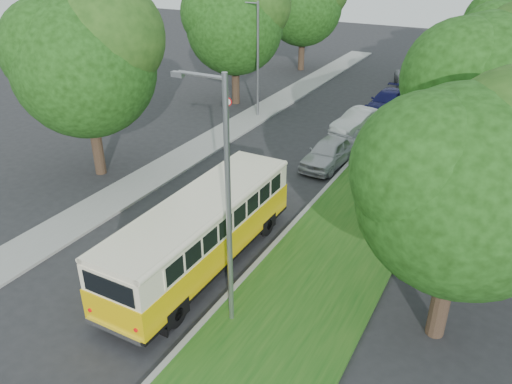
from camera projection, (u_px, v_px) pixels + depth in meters
The scene contains 13 objects.
ground at pixel (171, 248), 19.82m from camera, with size 120.00×120.00×0.00m, color #252528.
curb at pixel (304, 212), 22.19m from camera, with size 0.20×70.00×0.15m, color gray.
grass_verge at pixel (355, 226), 21.21m from camera, with size 4.50×70.00×0.13m, color #1A5015.
sidewalk at pixel (154, 175), 25.73m from camera, with size 2.20×70.00×0.12m, color gray.
treeline at pixel (387, 32), 29.91m from camera, with size 24.27×41.91×9.46m.
lamppost_near at pixel (225, 200), 14.10m from camera, with size 1.71×0.16×8.00m.
lamppost_far at pixel (257, 56), 32.48m from camera, with size 1.71×0.16×7.50m.
warning_sign at pixel (228, 109), 30.33m from camera, with size 0.56×0.10×2.50m.
vintage_bus at pixel (202, 234), 18.09m from camera, with size 2.44×9.48×2.82m, color yellow, non-canonical shape.
car_silver at pixel (329, 152), 26.66m from camera, with size 1.77×4.39×1.50m, color #B6B7BC.
car_white at pixel (359, 121), 31.25m from camera, with size 1.53×4.38×1.44m, color silver.
car_blue at pixel (388, 102), 34.75m from camera, with size 2.14×5.25×1.52m, color #11134E.
car_grey at pixel (411, 80), 40.40m from camera, with size 2.31×5.01×1.39m, color slate.
Camera 1 is at (10.85, -13.06, 10.99)m, focal length 35.00 mm.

